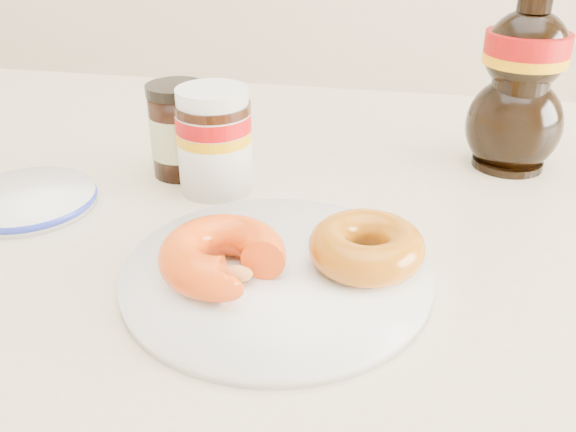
% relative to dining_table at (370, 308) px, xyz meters
% --- Properties ---
extents(dining_table, '(1.40, 0.90, 0.75)m').
position_rel_dining_table_xyz_m(dining_table, '(0.00, 0.00, 0.00)').
color(dining_table, beige).
rests_on(dining_table, ground).
extents(plate, '(0.25, 0.25, 0.01)m').
position_rel_dining_table_xyz_m(plate, '(-0.07, -0.09, 0.09)').
color(plate, white).
rests_on(plate, dining_table).
extents(donut_bitten, '(0.11, 0.11, 0.04)m').
position_rel_dining_table_xyz_m(donut_bitten, '(-0.11, -0.11, 0.11)').
color(donut_bitten, '#EB4F0D').
rests_on(donut_bitten, plate).
extents(donut_whole, '(0.12, 0.12, 0.03)m').
position_rel_dining_table_xyz_m(donut_whole, '(-0.00, -0.07, 0.11)').
color(donut_whole, '#AC6A0B').
rests_on(donut_whole, plate).
extents(nutella_jar, '(0.08, 0.08, 0.11)m').
position_rel_dining_table_xyz_m(nutella_jar, '(-0.17, 0.07, 0.14)').
color(nutella_jar, white).
rests_on(nutella_jar, dining_table).
extents(syrup_bottle, '(0.13, 0.12, 0.21)m').
position_rel_dining_table_xyz_m(syrup_bottle, '(0.14, 0.19, 0.19)').
color(syrup_bottle, black).
rests_on(syrup_bottle, dining_table).
extents(dark_jar, '(0.06, 0.06, 0.10)m').
position_rel_dining_table_xyz_m(dark_jar, '(-0.22, 0.10, 0.13)').
color(dark_jar, black).
rests_on(dark_jar, dining_table).
extents(blue_rim_saucer, '(0.14, 0.14, 0.01)m').
position_rel_dining_table_xyz_m(blue_rim_saucer, '(-0.35, -0.01, 0.09)').
color(blue_rim_saucer, white).
rests_on(blue_rim_saucer, dining_table).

